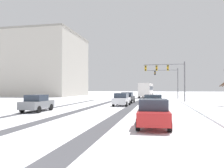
# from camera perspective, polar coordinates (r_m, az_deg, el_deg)

# --- Properties ---
(wheel_track_left_lane) EXTENTS (0.78, 37.39, 0.01)m
(wheel_track_left_lane) POSITION_cam_1_polar(r_m,az_deg,el_deg) (25.02, -16.68, -6.18)
(wheel_track_left_lane) COLOR #4C4C51
(wheel_track_left_lane) RESTS_ON ground
(wheel_track_right_lane) EXTENTS (1.00, 37.39, 0.01)m
(wheel_track_right_lane) POSITION_cam_1_polar(r_m,az_deg,el_deg) (23.38, -7.78, -6.57)
(wheel_track_right_lane) COLOR #4C4C51
(wheel_track_right_lane) RESTS_ON ground
(wheel_track_center) EXTENTS (1.15, 37.39, 0.01)m
(wheel_track_center) POSITION_cam_1_polar(r_m,az_deg,el_deg) (22.30, 3.47, -6.85)
(wheel_track_center) COLOR #4C4C51
(wheel_track_center) RESTS_ON ground
(traffic_signal_near_right) EXTENTS (6.58, 0.53, 6.50)m
(traffic_signal_near_right) POSITION_cam_1_polar(r_m,az_deg,el_deg) (37.18, 14.07, 2.90)
(traffic_signal_near_right) COLOR #56565B
(traffic_signal_near_right) RESTS_ON ground
(traffic_signal_far_right) EXTENTS (6.88, 0.38, 6.50)m
(traffic_signal_far_right) POSITION_cam_1_polar(r_m,az_deg,el_deg) (49.07, 14.25, 1.56)
(traffic_signal_far_right) COLOR #56565B
(traffic_signal_far_right) RESTS_ON ground
(car_black_lead) EXTENTS (1.96, 4.17, 1.62)m
(car_black_lead) POSITION_cam_1_polar(r_m,az_deg,el_deg) (34.04, 3.98, -3.48)
(car_black_lead) COLOR black
(car_black_lead) RESTS_ON ground
(car_white_second) EXTENTS (1.94, 4.15, 1.62)m
(car_white_second) POSITION_cam_1_polar(r_m,az_deg,el_deg) (28.43, 2.48, -3.96)
(car_white_second) COLOR silver
(car_white_second) RESTS_ON ground
(car_dark_green_third) EXTENTS (1.86, 4.11, 1.62)m
(car_dark_green_third) POSITION_cam_1_polar(r_m,az_deg,el_deg) (21.69, 10.50, -4.84)
(car_dark_green_third) COLOR #194C2D
(car_dark_green_third) RESTS_ON ground
(car_grey_fourth) EXTENTS (1.95, 4.16, 1.62)m
(car_grey_fourth) POSITION_cam_1_polar(r_m,az_deg,el_deg) (22.67, -18.63, -4.64)
(car_grey_fourth) COLOR slate
(car_grey_fourth) RESTS_ON ground
(car_red_fifth) EXTENTS (1.94, 4.15, 1.62)m
(car_red_fifth) POSITION_cam_1_polar(r_m,az_deg,el_deg) (13.07, 10.50, -7.34)
(car_red_fifth) COLOR red
(car_red_fifth) RESTS_ON ground
(bus_oncoming) EXTENTS (3.07, 11.11, 3.38)m
(bus_oncoming) POSITION_cam_1_polar(r_m,az_deg,el_deg) (53.98, 8.74, -1.34)
(bus_oncoming) COLOR silver
(bus_oncoming) RESTS_ON ground
(office_building_far_left_block) EXTENTS (18.65, 21.53, 18.22)m
(office_building_far_left_block) POSITION_cam_1_polar(r_m,az_deg,el_deg) (69.62, -16.00, 4.62)
(office_building_far_left_block) COLOR #B2ADA3
(office_building_far_left_block) RESTS_ON ground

